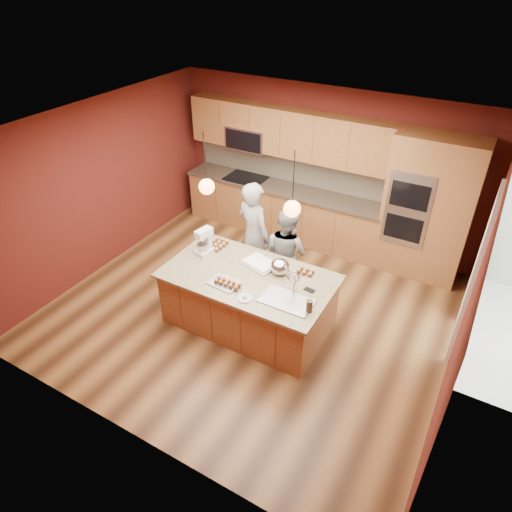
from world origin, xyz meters
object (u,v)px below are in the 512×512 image
Objects in this scene: person_left at (254,235)px; person_right at (286,253)px; stand_mixer at (204,243)px; mixing_bowl at (280,267)px; island at (249,300)px.

person_right is (0.56, 0.00, -0.14)m from person_left.
stand_mixer reaches higher than mixing_bowl.
mixing_bowl is (0.22, -0.64, 0.22)m from person_right.
island is at bearing -0.84° from stand_mixer.
stand_mixer is at bearing 168.24° from island.
island reaches higher than stand_mixer.
person_right reaches higher than mixing_bowl.
island is 8.64× the size of mixing_bowl.
person_left is 0.57m from person_right.
person_right is at bearing 83.07° from island.
mixing_bowl is at bearing 125.69° from person_right.
island is 1.32× the size of person_left.
island is 6.06× the size of stand_mixer.
mixing_bowl is (0.32, 0.26, 0.52)m from island.
mixing_bowl is (0.77, -0.64, 0.08)m from person_left.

